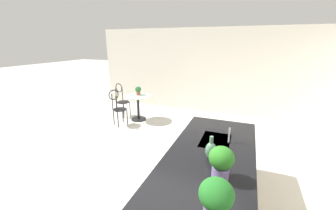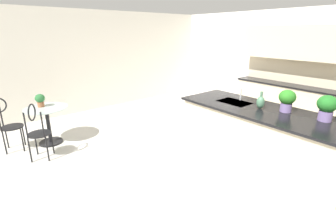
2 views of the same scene
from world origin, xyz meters
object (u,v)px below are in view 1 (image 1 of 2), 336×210
potted_plant_counter_far (216,199)px  vase_on_counter (211,150)px  potted_plant_counter_near (221,161)px  bistro_table (138,105)px  potted_plant_on_table (138,90)px  chair_by_island (118,106)px  chair_near_window (122,98)px

potted_plant_counter_far → vase_on_counter: size_ratio=1.31×
potted_plant_counter_near → potted_plant_counter_far: bearing=3.4°
bistro_table → potted_plant_on_table: (-0.13, -0.05, 0.44)m
chair_by_island → vase_on_counter: 3.78m
potted_plant_on_table → potted_plant_counter_far: size_ratio=0.67×
chair_near_window → vase_on_counter: size_ratio=3.62×
bistro_table → potted_plant_counter_far: (3.82, 2.83, 0.69)m
bistro_table → potted_plant_counter_near: potted_plant_counter_near is taller
potted_plant_on_table → vase_on_counter: size_ratio=0.88×
vase_on_counter → bistro_table: bearing=-137.9°
potted_plant_counter_near → potted_plant_counter_far: (0.55, 0.03, 0.01)m
potted_plant_counter_far → potted_plant_counter_near: bearing=-176.6°
potted_plant_counter_near → chair_by_island: bearing=-130.8°
bistro_table → chair_near_window: (-0.12, -0.65, 0.13)m
chair_by_island → potted_plant_counter_near: 4.13m
chair_by_island → vase_on_counter: vase_on_counter is taller
chair_by_island → potted_plant_on_table: chair_by_island is taller
chair_near_window → potted_plant_counter_far: bearing=41.5°
bistro_table → chair_by_island: chair_by_island is taller
bistro_table → vase_on_counter: 3.98m
potted_plant_counter_near → bistro_table: bearing=-139.4°
potted_plant_on_table → potted_plant_counter_near: size_ratio=0.71×
potted_plant_counter_near → vase_on_counter: size_ratio=1.24×
vase_on_counter → chair_near_window: bearing=-132.8°
bistro_table → chair_by_island: size_ratio=0.77×
bistro_table → potted_plant_counter_near: (3.27, 2.80, 0.68)m
chair_by_island → vase_on_counter: bearing=51.7°
bistro_table → chair_near_window: 0.67m
chair_by_island → potted_plant_on_table: size_ratio=4.11×
bistro_table → chair_near_window: chair_near_window is taller
chair_near_window → potted_plant_on_table: chair_near_window is taller
chair_near_window → bistro_table: bearing=79.7°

